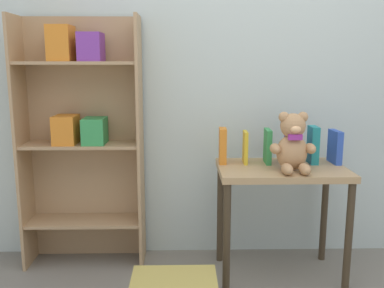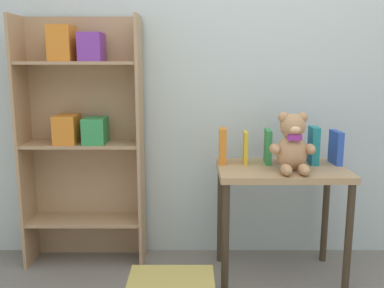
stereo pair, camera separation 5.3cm
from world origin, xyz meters
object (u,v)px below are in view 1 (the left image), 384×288
object	(u,v)px
teddy_bear	(293,144)
book_standing_green	(268,146)
book_standing_orange	(223,146)
book_standing_purple	(290,145)
book_standing_blue	(335,147)
display_table	(281,184)
bookshelf_side	(82,128)
book_standing_yellow	(245,147)
book_standing_teal	(313,145)

from	to	relation	value
teddy_bear	book_standing_green	bearing A→B (deg)	118.72
book_standing_orange	book_standing_purple	distance (m)	0.39
book_standing_orange	book_standing_green	distance (m)	0.26
book_standing_blue	book_standing_purple	bearing A→B (deg)	177.20
display_table	book_standing_blue	distance (m)	0.39
book_standing_green	book_standing_orange	bearing A→B (deg)	-178.60
bookshelf_side	teddy_bear	distance (m)	1.23
book_standing_orange	book_standing_green	xyz separation A→B (m)	(0.26, -0.00, -0.00)
display_table	book_standing_yellow	xyz separation A→B (m)	(-0.19, 0.09, 0.19)
book_standing_teal	teddy_bear	bearing A→B (deg)	-133.53
book_standing_teal	book_standing_purple	bearing A→B (deg)	177.97
book_standing_purple	book_standing_yellow	bearing A→B (deg)	177.90
book_standing_orange	book_standing_green	bearing A→B (deg)	1.02
bookshelf_side	book_standing_blue	distance (m)	1.49
book_standing_yellow	book_standing_teal	size ratio (longest dim) A/B	0.87
book_standing_teal	bookshelf_side	bearing A→B (deg)	174.28
bookshelf_side	book_standing_yellow	bearing A→B (deg)	-8.55
book_standing_yellow	book_standing_blue	bearing A→B (deg)	1.47
bookshelf_side	book_standing_green	size ratio (longest dim) A/B	7.57
book_standing_yellow	book_standing_blue	distance (m)	0.52
display_table	book_standing_purple	xyz separation A→B (m)	(0.06, 0.09, 0.21)
display_table	book_standing_orange	size ratio (longest dim) A/B	3.47
teddy_bear	book_standing_blue	distance (m)	0.34
display_table	book_standing_green	xyz separation A→B (m)	(-0.06, 0.09, 0.20)
bookshelf_side	book_standing_blue	size ratio (longest dim) A/B	7.86
book_standing_green	book_standing_blue	xyz separation A→B (m)	(0.39, -0.01, -0.00)
teddy_bear	book_standing_yellow	distance (m)	0.29
book_standing_orange	book_standing_yellow	distance (m)	0.13
book_standing_orange	book_standing_purple	size ratio (longest dim) A/B	0.94
book_standing_green	book_standing_teal	xyz separation A→B (m)	(0.26, -0.01, 0.01)
display_table	book_standing_teal	world-z (taller)	book_standing_teal
teddy_bear	display_table	bearing A→B (deg)	111.38
book_standing_yellow	book_standing_teal	distance (m)	0.39
bookshelf_side	teddy_bear	xyz separation A→B (m)	(1.19, -0.32, -0.04)
book_standing_yellow	book_standing_green	size ratio (longest dim) A/B	0.95
bookshelf_side	book_standing_green	distance (m)	1.10
bookshelf_side	teddy_bear	bearing A→B (deg)	-14.99
bookshelf_side	display_table	size ratio (longest dim) A/B	2.11
teddy_bear	book_standing_teal	bearing A→B (deg)	45.73
bookshelf_side	book_standing_green	world-z (taller)	bookshelf_side
book_standing_orange	book_standing_blue	bearing A→B (deg)	0.91
bookshelf_side	book_standing_orange	xyz separation A→B (m)	(0.83, -0.14, -0.08)
display_table	book_standing_yellow	distance (m)	0.29
book_standing_yellow	book_standing_blue	world-z (taller)	book_standing_blue
teddy_bear	book_standing_purple	xyz separation A→B (m)	(0.03, 0.17, -0.04)
book_standing_yellow	book_standing_teal	xyz separation A→B (m)	(0.39, -0.01, 0.01)
bookshelf_side	book_standing_teal	distance (m)	1.36
bookshelf_side	book_standing_green	bearing A→B (deg)	-7.31
display_table	book_standing_purple	bearing A→B (deg)	53.50
bookshelf_side	book_standing_purple	size ratio (longest dim) A/B	6.89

